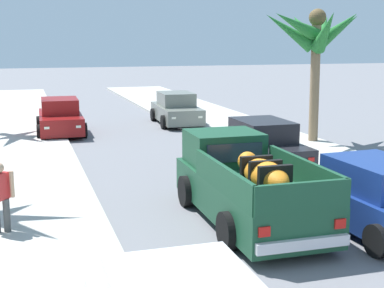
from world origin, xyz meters
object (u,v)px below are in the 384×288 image
at_px(car_right_far, 375,198).
at_px(pedestrian, 0,195).
at_px(car_left_near, 261,145).
at_px(palm_tree_right_mid, 316,35).
at_px(car_left_far, 176,109).
at_px(pickup_truck, 245,185).
at_px(car_right_mid, 60,118).

relative_size(car_right_far, pedestrian, 2.71).
relative_size(car_left_near, palm_tree_right_mid, 0.82).
bearing_deg(palm_tree_right_mid, pedestrian, -147.02).
bearing_deg(palm_tree_right_mid, car_left_near, -138.97).
bearing_deg(car_right_far, car_left_far, 89.76).
xyz_separation_m(pickup_truck, car_left_near, (2.53, 4.66, -0.10)).
height_order(pickup_truck, palm_tree_right_mid, palm_tree_right_mid).
bearing_deg(car_right_far, car_left_near, 88.58).
xyz_separation_m(car_right_mid, pedestrian, (-2.07, -12.65, 0.20)).
distance_m(car_left_far, palm_tree_right_mid, 8.23).
xyz_separation_m(car_left_near, car_right_mid, (-5.68, 8.43, 0.00)).
xyz_separation_m(car_right_mid, car_right_far, (5.53, -14.54, 0.00)).
height_order(pickup_truck, car_right_mid, pickup_truck).
xyz_separation_m(car_right_far, palm_tree_right_mid, (3.81, 9.29, 3.52)).
xyz_separation_m(car_left_far, pedestrian, (-7.66, -13.83, 0.20)).
xyz_separation_m(car_left_near, car_left_far, (-0.09, 9.61, 0.00)).
height_order(car_left_near, palm_tree_right_mid, palm_tree_right_mid).
bearing_deg(pickup_truck, car_right_mid, 103.51).
relative_size(car_right_mid, car_left_far, 0.99).
height_order(car_left_near, car_left_far, same).
bearing_deg(car_right_mid, pedestrian, -99.30).
height_order(pickup_truck, car_left_near, pickup_truck).
xyz_separation_m(pickup_truck, car_right_far, (2.38, -1.44, -0.10)).
distance_m(car_left_far, pedestrian, 15.81).
bearing_deg(car_left_near, pickup_truck, -118.51).
xyz_separation_m(pickup_truck, palm_tree_right_mid, (6.19, 7.84, 3.41)).
distance_m(car_left_near, palm_tree_right_mid, 5.99).
height_order(pickup_truck, car_left_far, pickup_truck).
bearing_deg(car_right_far, pickup_truck, 148.78).
relative_size(car_left_far, palm_tree_right_mid, 0.83).
distance_m(pickup_truck, car_left_far, 14.48).
distance_m(palm_tree_right_mid, pedestrian, 13.99).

